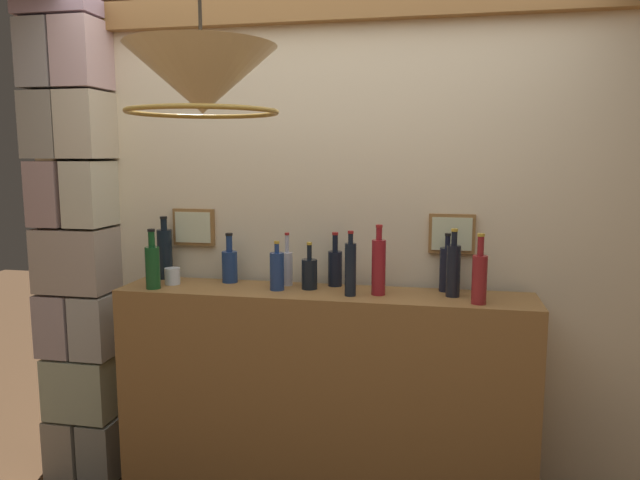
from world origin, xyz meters
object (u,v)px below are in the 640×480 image
at_px(pendant_lamp, 202,82).
at_px(liquor_bottle_scotch, 335,267).
at_px(liquor_bottle_bourbon, 309,273).
at_px(liquor_bottle_vermouth, 453,269).
at_px(liquor_bottle_whiskey, 447,268).
at_px(glass_tumbler_rocks, 172,276).
at_px(liquor_bottle_amaro, 479,277).
at_px(liquor_bottle_brandy, 350,268).
at_px(liquor_bottle_mezcal, 153,265).
at_px(liquor_bottle_vodka, 230,265).
at_px(liquor_bottle_rye, 165,253).
at_px(liquor_bottle_tequila, 379,266).
at_px(liquor_bottle_port, 287,267).
at_px(liquor_bottle_sherry, 277,271).

bearing_deg(pendant_lamp, liquor_bottle_scotch, 72.37).
xyz_separation_m(liquor_bottle_bourbon, liquor_bottle_vermouth, (0.66, -0.02, 0.05)).
relative_size(liquor_bottle_whiskey, liquor_bottle_scotch, 1.04).
relative_size(liquor_bottle_whiskey, glass_tumbler_rocks, 3.38).
height_order(liquor_bottle_amaro, liquor_bottle_whiskey, liquor_bottle_amaro).
xyz_separation_m(liquor_bottle_brandy, liquor_bottle_mezcal, (-0.94, -0.04, -0.01)).
distance_m(liquor_bottle_amaro, liquor_bottle_vodka, 1.21).
xyz_separation_m(glass_tumbler_rocks, pendant_lamp, (0.51, -0.78, 0.83)).
bearing_deg(liquor_bottle_rye, liquor_bottle_brandy, -10.70).
distance_m(liquor_bottle_bourbon, liquor_bottle_vermouth, 0.67).
relative_size(liquor_bottle_tequila, liquor_bottle_scotch, 1.22).
distance_m(liquor_bottle_vermouth, liquor_bottle_vodka, 1.09).
xyz_separation_m(liquor_bottle_bourbon, liquor_bottle_mezcal, (-0.73, -0.14, 0.03)).
distance_m(liquor_bottle_brandy, pendant_lamp, 1.10).
bearing_deg(liquor_bottle_whiskey, liquor_bottle_bourbon, -172.71).
xyz_separation_m(liquor_bottle_port, liquor_bottle_sherry, (-0.02, -0.11, 0.00)).
bearing_deg(liquor_bottle_vermouth, liquor_bottle_sherry, -177.87).
height_order(liquor_bottle_bourbon, liquor_bottle_vodka, liquor_bottle_vodka).
bearing_deg(liquor_bottle_vermouth, liquor_bottle_rye, 175.61).
relative_size(liquor_bottle_vermouth, liquor_bottle_vodka, 1.24).
distance_m(liquor_bottle_vodka, pendant_lamp, 1.20).
bearing_deg(liquor_bottle_mezcal, pendant_lamp, -50.60).
distance_m(liquor_bottle_scotch, glass_tumbler_rocks, 0.80).
relative_size(liquor_bottle_brandy, liquor_bottle_vermouth, 0.96).
bearing_deg(glass_tumbler_rocks, liquor_bottle_vodka, 20.56).
bearing_deg(liquor_bottle_port, pendant_lamp, -93.65).
bearing_deg(liquor_bottle_vermouth, liquor_bottle_bourbon, 178.19).
xyz_separation_m(liquor_bottle_bourbon, liquor_bottle_amaro, (0.77, -0.13, 0.04)).
relative_size(liquor_bottle_rye, pendant_lamp, 0.60).
xyz_separation_m(liquor_bottle_whiskey, liquor_bottle_rye, (-1.42, 0.01, 0.03)).
bearing_deg(pendant_lamp, liquor_bottle_mezcal, 129.40).
bearing_deg(pendant_lamp, liquor_bottle_brandy, 61.40).
distance_m(liquor_bottle_mezcal, liquor_bottle_vodka, 0.37).
xyz_separation_m(liquor_bottle_tequila, liquor_bottle_brandy, (-0.12, -0.05, -0.01)).
distance_m(liquor_bottle_tequila, liquor_bottle_amaro, 0.45).
bearing_deg(liquor_bottle_tequila, liquor_bottle_vermouth, 5.24).
bearing_deg(liquor_bottle_sherry, liquor_bottle_vodka, 156.78).
bearing_deg(liquor_bottle_amaro, liquor_bottle_bourbon, 170.25).
distance_m(liquor_bottle_tequila, liquor_bottle_vermouth, 0.33).
bearing_deg(liquor_bottle_vermouth, liquor_bottle_amaro, -46.30).
distance_m(liquor_bottle_amaro, liquor_bottle_scotch, 0.70).
xyz_separation_m(liquor_bottle_whiskey, liquor_bottle_mezcal, (-1.37, -0.22, 0.00)).
relative_size(liquor_bottle_port, pendant_lamp, 0.49).
bearing_deg(liquor_bottle_vodka, liquor_bottle_rye, 176.54).
bearing_deg(liquor_bottle_tequila, glass_tumbler_rocks, 178.80).
height_order(liquor_bottle_sherry, glass_tumbler_rocks, liquor_bottle_sherry).
bearing_deg(liquor_bottle_whiskey, liquor_bottle_vermouth, -75.37).
bearing_deg(pendant_lamp, liquor_bottle_tequila, 56.07).
xyz_separation_m(liquor_bottle_port, liquor_bottle_vodka, (-0.30, 0.01, -0.00)).
relative_size(liquor_bottle_tequila, liquor_bottle_brandy, 1.08).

